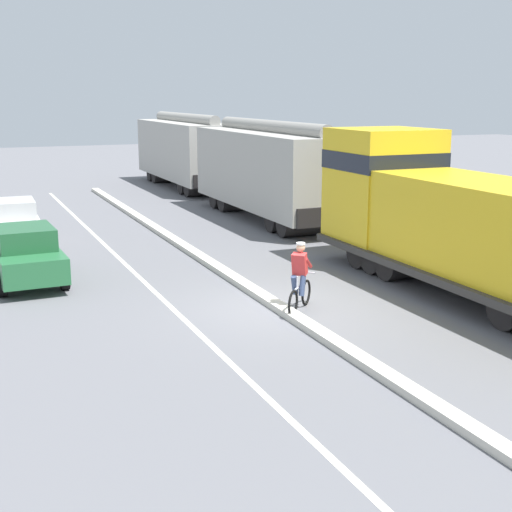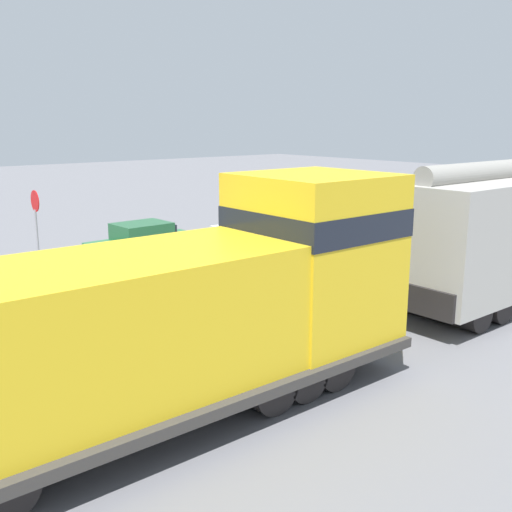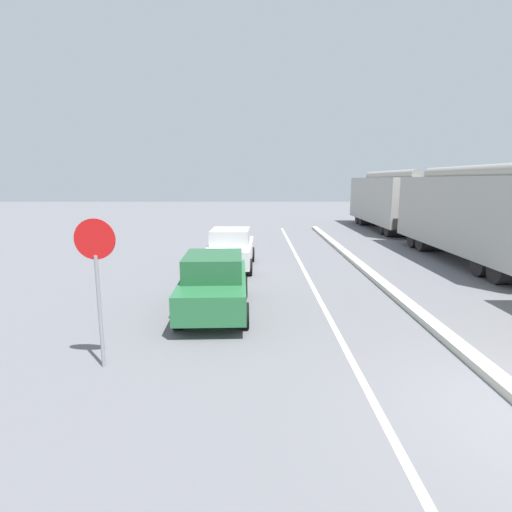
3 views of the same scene
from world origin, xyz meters
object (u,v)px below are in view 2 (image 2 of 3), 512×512
object	(u,v)px
parked_car_white	(262,228)
parked_car_green	(145,244)
locomotive	(168,323)
stop_sign	(36,215)
cyclist	(61,313)

from	to	relation	value
parked_car_white	parked_car_green	bearing A→B (deg)	-91.13
locomotive	stop_sign	bearing A→B (deg)	170.17
parked_car_green	parked_car_white	size ratio (longest dim) A/B	1.00
locomotive	parked_car_white	size ratio (longest dim) A/B	2.74
parked_car_green	cyclist	size ratio (longest dim) A/B	2.48
parked_car_green	parked_car_white	world-z (taller)	same
parked_car_green	stop_sign	size ratio (longest dim) A/B	1.48
parked_car_green	stop_sign	world-z (taller)	stop_sign
parked_car_white	cyclist	distance (m)	12.46
parked_car_white	locomotive	bearing A→B (deg)	-46.23
cyclist	stop_sign	bearing A→B (deg)	163.66
locomotive	stop_sign	xyz separation A→B (m)	(-12.40, 2.15, 0.23)
cyclist	stop_sign	world-z (taller)	stop_sign
locomotive	parked_car_green	world-z (taller)	locomotive
parked_car_white	stop_sign	size ratio (longest dim) A/B	1.47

